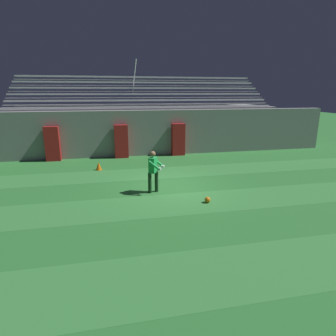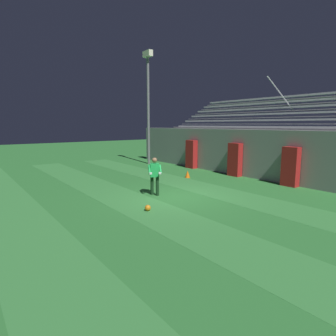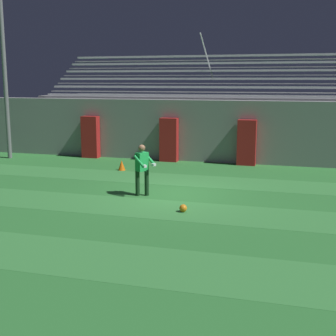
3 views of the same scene
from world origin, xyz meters
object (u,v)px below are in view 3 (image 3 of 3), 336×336
at_px(padding_pillar_gate_left, 169,140).
at_px(padding_pillar_far_left, 91,137).
at_px(soccer_ball, 183,208).
at_px(traffic_cone, 122,165).
at_px(floodlight_pole, 3,43).
at_px(goalkeeper, 142,167).
at_px(padding_pillar_gate_right, 247,143).

height_order(padding_pillar_gate_left, padding_pillar_far_left, same).
distance_m(soccer_ball, traffic_cone, 6.68).
bearing_deg(floodlight_pole, goalkeeper, -31.71).
height_order(goalkeeper, soccer_ball, goalkeeper).
height_order(goalkeeper, traffic_cone, goalkeeper).
distance_m(floodlight_pole, goalkeeper, 10.97).
distance_m(padding_pillar_gate_left, padding_pillar_far_left, 3.92).
relative_size(padding_pillar_gate_left, soccer_ball, 9.06).
xyz_separation_m(floodlight_pole, soccer_ball, (10.28, -6.78, -5.25)).
bearing_deg(floodlight_pole, padding_pillar_gate_left, 9.10).
xyz_separation_m(padding_pillar_gate_left, padding_pillar_far_left, (-3.92, 0.00, 0.00)).
relative_size(soccer_ball, traffic_cone, 0.52).
height_order(padding_pillar_gate_right, floodlight_pole, floodlight_pole).
relative_size(padding_pillar_gate_right, floodlight_pole, 0.23).
bearing_deg(traffic_cone, padding_pillar_gate_right, 28.52).
distance_m(padding_pillar_gate_left, goalkeeper, 6.57).
bearing_deg(goalkeeper, floodlight_pole, 148.29).
xyz_separation_m(padding_pillar_gate_right, goalkeeper, (-2.60, -6.50, -0.04)).
bearing_deg(padding_pillar_far_left, traffic_cone, -45.18).
bearing_deg(floodlight_pole, traffic_cone, -12.63).
bearing_deg(padding_pillar_gate_right, goalkeeper, -111.81).
xyz_separation_m(padding_pillar_gate_right, padding_pillar_far_left, (-7.46, 0.00, 0.00)).
height_order(padding_pillar_far_left, floodlight_pole, floodlight_pole).
height_order(floodlight_pole, traffic_cone, floodlight_pole).
relative_size(padding_pillar_gate_right, soccer_ball, 9.06).
xyz_separation_m(padding_pillar_gate_left, goalkeeper, (0.94, -6.50, -0.04)).
relative_size(padding_pillar_far_left, soccer_ball, 9.06).
relative_size(floodlight_pole, goalkeeper, 5.12).
height_order(padding_pillar_gate_left, padding_pillar_gate_right, same).
bearing_deg(traffic_cone, padding_pillar_far_left, 134.82).
xyz_separation_m(padding_pillar_gate_right, floodlight_pole, (-11.15, -1.22, 4.36)).
bearing_deg(floodlight_pole, soccer_ball, -33.39).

